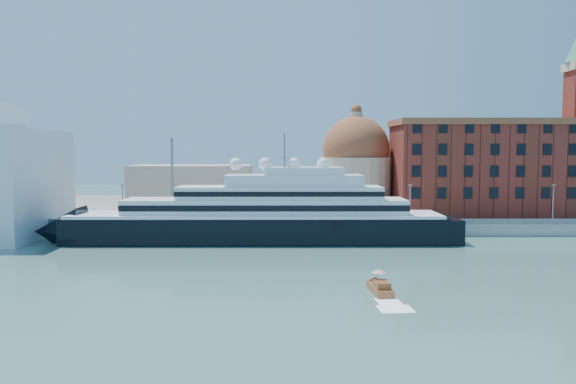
{
  "coord_description": "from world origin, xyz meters",
  "views": [
    {
      "loc": [
        3.87,
        -85.52,
        18.0
      ],
      "look_at": [
        4.41,
        18.0,
        10.14
      ],
      "focal_mm": 35.0,
      "sensor_mm": 36.0,
      "label": 1
    }
  ],
  "objects": [
    {
      "name": "water_taxi",
      "position": [
        15.81,
        -16.27,
        0.72
      ],
      "size": [
        2.58,
        6.48,
        3.01
      ],
      "rotation": [
        0.0,
        0.0,
        0.07
      ],
      "color": "brown",
      "rests_on": "ground"
    },
    {
      "name": "superyacht",
      "position": [
        -4.13,
        23.0,
        4.25
      ],
      "size": [
        82.49,
        11.44,
        24.65
      ],
      "color": "black",
      "rests_on": "ground"
    },
    {
      "name": "quay_fence",
      "position": [
        0.0,
        29.5,
        3.1
      ],
      "size": [
        180.0,
        0.1,
        1.2
      ],
      "primitive_type": "cube",
      "color": "slate",
      "rests_on": "quay"
    },
    {
      "name": "lamp_posts",
      "position": [
        -12.67,
        32.27,
        9.84
      ],
      "size": [
        120.8,
        2.4,
        18.0
      ],
      "color": "slate",
      "rests_on": "quay"
    },
    {
      "name": "church",
      "position": [
        6.39,
        57.72,
        10.91
      ],
      "size": [
        66.0,
        18.0,
        25.5
      ],
      "color": "beige",
      "rests_on": "land"
    },
    {
      "name": "land",
      "position": [
        0.0,
        75.0,
        1.0
      ],
      "size": [
        260.0,
        72.0,
        2.0
      ],
      "primitive_type": "cube",
      "color": "slate",
      "rests_on": "ground"
    },
    {
      "name": "ground",
      "position": [
        0.0,
        0.0,
        0.0
      ],
      "size": [
        400.0,
        400.0,
        0.0
      ],
      "primitive_type": "plane",
      "color": "#3C6866",
      "rests_on": "ground"
    },
    {
      "name": "warehouse",
      "position": [
        52.0,
        52.0,
        13.79
      ],
      "size": [
        43.0,
        19.0,
        23.25
      ],
      "color": "maroon",
      "rests_on": "land"
    },
    {
      "name": "quay",
      "position": [
        0.0,
        34.0,
        1.25
      ],
      "size": [
        180.0,
        10.0,
        2.5
      ],
      "primitive_type": "cube",
      "color": "gray",
      "rests_on": "ground"
    }
  ]
}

